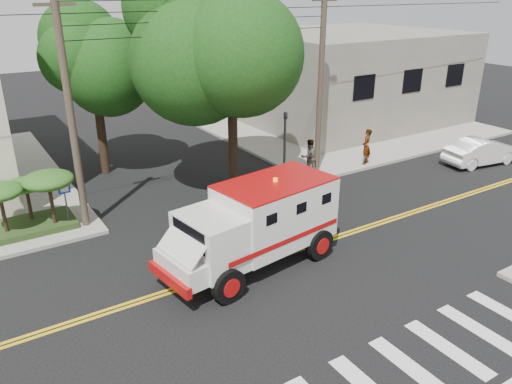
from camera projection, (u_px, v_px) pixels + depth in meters
ground at (288, 253)px, 18.09m from camera, size 100.00×100.00×0.00m
sidewalk_ne at (331, 122)px, 35.29m from camera, size 17.00×17.00×0.15m
building_right at (345, 75)px, 35.25m from camera, size 14.00×12.00×6.00m
utility_pole_left at (71, 118)px, 18.29m from camera, size 0.28×0.28×9.00m
utility_pole_right at (320, 85)px, 24.34m from camera, size 0.28×0.28×9.00m
tree_main at (243, 31)px, 21.16m from camera, size 6.08×5.70×9.85m
tree_left at (101, 60)px, 23.79m from camera, size 4.48×4.20×7.70m
tree_right at (259, 34)px, 32.47m from camera, size 4.80×4.50×8.20m
traffic_signal at (285, 141)px, 23.50m from camera, size 0.15×0.18×3.60m
accessibility_sign at (65, 198)px, 19.32m from camera, size 0.45×0.10×2.02m
palm_planter at (28, 194)px, 18.96m from camera, size 3.52×2.63×2.36m
armored_truck at (257, 222)px, 16.75m from camera, size 6.60×3.29×2.89m
parked_sedan at (481, 151)px, 26.96m from camera, size 4.51×2.13×1.43m
pedestrian_a at (366, 147)px, 26.46m from camera, size 0.83×0.76×1.89m
pedestrian_b at (309, 157)px, 24.98m from camera, size 1.03×0.88×1.82m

